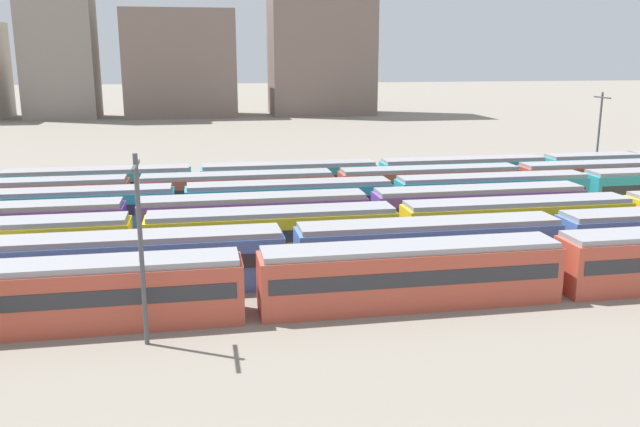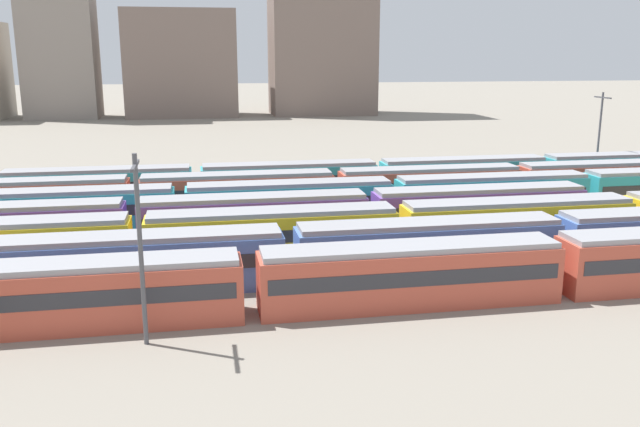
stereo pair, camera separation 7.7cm
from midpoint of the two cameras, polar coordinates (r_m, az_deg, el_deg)
name	(u,v)px [view 2 (the right image)]	position (r m, az deg, el deg)	size (l,w,h in m)	color
ground_plane	(164,245)	(53.60, -13.13, -2.67)	(600.00, 600.00, 0.00)	gray
train_track_0	(558,265)	(43.67, 19.69, -4.20)	(74.70, 3.06, 3.75)	#BC4C38
train_track_1	(558,241)	(49.43, 19.71, -2.19)	(74.70, 3.06, 3.75)	#4C70BC
train_track_2	(517,223)	(53.60, 16.50, -0.77)	(93.60, 3.06, 3.75)	yellow
train_track_3	(254,218)	(53.18, -5.59, -0.38)	(55.80, 3.06, 3.75)	#6B429E
train_track_4	(393,198)	(60.54, 6.34, 1.30)	(74.70, 3.06, 3.75)	teal
train_track_5	(429,185)	(66.99, 9.37, 2.38)	(93.60, 3.06, 3.75)	#BC4C38
train_track_6	(544,172)	(77.83, 18.61, 3.39)	(112.50, 3.06, 3.75)	teal
catenary_pole_0	(140,241)	(34.35, -15.07, -2.31)	(0.24, 3.20, 9.91)	#4C4C51
catenary_pole_1	(599,133)	(83.95, 22.79, 6.38)	(0.24, 3.20, 10.37)	#4C4C51
distant_building_2	(181,64)	(165.71, -11.78, 12.43)	(25.77, 15.83, 24.78)	#7A665B
distant_building_3	(322,5)	(168.85, 0.16, 17.42)	(25.00, 15.55, 52.50)	#7A665B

